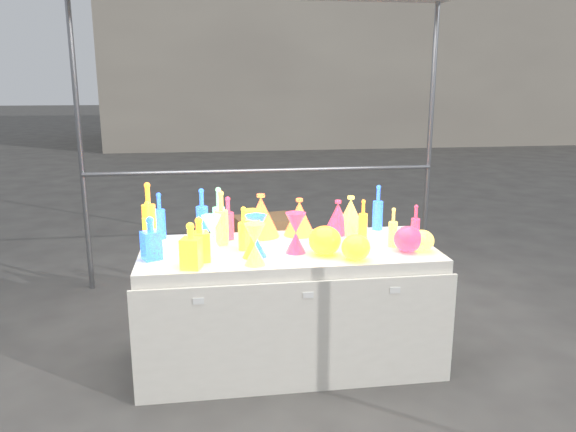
{
  "coord_description": "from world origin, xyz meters",
  "views": [
    {
      "loc": [
        -0.48,
        -3.29,
        1.75
      ],
      "look_at": [
        0.0,
        0.0,
        0.95
      ],
      "focal_mm": 35.0,
      "sensor_mm": 36.0,
      "label": 1
    }
  ],
  "objects": [
    {
      "name": "globe_1",
      "position": [
        0.79,
        -0.2,
        0.81
      ],
      "size": [
        0.16,
        0.16,
        0.12
      ],
      "primitive_type": null,
      "rotation": [
        0.0,
        0.0,
        -0.08
      ],
      "color": "#147F77",
      "rests_on": "display_table"
    },
    {
      "name": "hourglass_0",
      "position": [
        -0.23,
        -0.17,
        0.87
      ],
      "size": [
        0.14,
        0.14,
        0.23
      ],
      "primitive_type": null,
      "rotation": [
        0.0,
        0.0,
        0.29
      ],
      "color": "yellow",
      "rests_on": "display_table"
    },
    {
      "name": "bottle_2",
      "position": [
        -0.85,
        0.21,
        0.95
      ],
      "size": [
        0.11,
        0.11,
        0.39
      ],
      "primitive_type": null,
      "rotation": [
        0.0,
        0.0,
        0.34
      ],
      "color": "yellow",
      "rests_on": "display_table"
    },
    {
      "name": "hourglass_2",
      "position": [
        -0.23,
        -0.3,
        0.87
      ],
      "size": [
        0.12,
        0.12,
        0.24
      ],
      "primitive_type": null,
      "rotation": [
        0.0,
        0.0,
        -0.04
      ],
      "color": "#147F77",
      "rests_on": "display_table"
    },
    {
      "name": "bottle_8",
      "position": [
        0.67,
        0.34,
        0.91
      ],
      "size": [
        0.09,
        0.09,
        0.31
      ],
      "primitive_type": null,
      "rotation": [
        0.0,
        0.0,
        -0.39
      ],
      "color": "#1C9D55",
      "rests_on": "display_table"
    },
    {
      "name": "display_table",
      "position": [
        0.0,
        -0.01,
        0.37
      ],
      "size": [
        1.84,
        0.83,
        0.75
      ],
      "color": "white",
      "rests_on": "ground"
    },
    {
      "name": "cardboard_box_closed",
      "position": [
        0.08,
        2.11,
        0.21
      ],
      "size": [
        0.67,
        0.54,
        0.43
      ],
      "primitive_type": "cube",
      "rotation": [
        0.0,
        0.0,
        0.22
      ],
      "color": "#B07D4F",
      "rests_on": "ground"
    },
    {
      "name": "lampshade_2",
      "position": [
        0.38,
        0.28,
        0.86
      ],
      "size": [
        0.25,
        0.25,
        0.23
      ],
      "primitive_type": null,
      "rotation": [
        0.0,
        0.0,
        0.37
      ],
      "color": "#2135C5",
      "rests_on": "display_table"
    },
    {
      "name": "hourglass_4",
      "position": [
        -0.21,
        0.09,
        0.86
      ],
      "size": [
        0.13,
        0.13,
        0.22
      ],
      "primitive_type": null,
      "rotation": [
        0.0,
        0.0,
        0.14
      ],
      "color": "red",
      "rests_on": "display_table"
    },
    {
      "name": "hourglass_1",
      "position": [
        0.03,
        -0.11,
        0.87
      ],
      "size": [
        0.15,
        0.15,
        0.25
      ],
      "primitive_type": null,
      "rotation": [
        0.0,
        0.0,
        0.3
      ],
      "color": "#2135C5",
      "rests_on": "display_table"
    },
    {
      "name": "bottle_9",
      "position": [
        0.51,
        0.13,
        0.88
      ],
      "size": [
        0.07,
        0.07,
        0.26
      ],
      "primitive_type": null,
      "rotation": [
        0.0,
        0.0,
        -0.3
      ],
      "color": "yellow",
      "rests_on": "display_table"
    },
    {
      "name": "decanter_1",
      "position": [
        -0.54,
        -0.19,
        0.88
      ],
      "size": [
        0.12,
        0.12,
        0.26
      ],
      "primitive_type": null,
      "rotation": [
        0.0,
        0.0,
        0.17
      ],
      "color": "yellow",
      "rests_on": "display_table"
    },
    {
      "name": "bottle_10",
      "position": [
        0.81,
        -0.01,
        0.87
      ],
      "size": [
        0.07,
        0.07,
        0.25
      ],
      "primitive_type": null,
      "rotation": [
        0.0,
        0.0,
        0.23
      ],
      "color": "#2135C5",
      "rests_on": "display_table"
    },
    {
      "name": "cardboard_box_flat",
      "position": [
        0.95,
        2.53,
        0.03
      ],
      "size": [
        0.95,
        0.9,
        0.07
      ],
      "primitive_type": "cube",
      "rotation": [
        0.0,
        0.0,
        0.6
      ],
      "color": "#B07D4F",
      "rests_on": "ground"
    },
    {
      "name": "bottle_0",
      "position": [
        -0.85,
        0.16,
        0.89
      ],
      "size": [
        0.08,
        0.08,
        0.29
      ],
      "primitive_type": null,
      "rotation": [
        0.0,
        0.0,
        0.16
      ],
      "color": "red",
      "rests_on": "display_table"
    },
    {
      "name": "globe_0",
      "position": [
        0.35,
        -0.3,
        0.82
      ],
      "size": [
        0.2,
        0.2,
        0.13
      ],
      "primitive_type": null,
      "rotation": [
        0.0,
        0.0,
        0.25
      ],
      "color": "red",
      "rests_on": "display_table"
    },
    {
      "name": "background_building",
      "position": [
        4.0,
        14.0,
        3.0
      ],
      "size": [
        14.0,
        6.0,
        6.0
      ],
      "primitive_type": "cube",
      "color": "#AFA492",
      "rests_on": "ground"
    },
    {
      "name": "bottle_11",
      "position": [
        0.64,
        -0.08,
        0.87
      ],
      "size": [
        0.07,
        0.07,
        0.25
      ],
      "primitive_type": null,
      "rotation": [
        0.0,
        0.0,
        0.24
      ],
      "color": "#147F77",
      "rests_on": "display_table"
    },
    {
      "name": "bottle_5",
      "position": [
        -0.42,
        0.17,
        0.93
      ],
      "size": [
        0.08,
        0.08,
        0.36
      ],
      "primitive_type": null,
      "rotation": [
        0.0,
        0.0,
        -0.01
      ],
      "color": "#CF299B",
      "rests_on": "display_table"
    },
    {
      "name": "decanter_0",
      "position": [
        -0.58,
        -0.31,
        0.88
      ],
      "size": [
        0.13,
        0.13,
        0.26
      ],
      "primitive_type": null,
      "rotation": [
        0.0,
        0.0,
        -0.29
      ],
      "color": "red",
      "rests_on": "display_table"
    },
    {
      "name": "hourglass_3",
      "position": [
        -0.47,
        -0.06,
        0.87
      ],
      "size": [
        0.15,
        0.15,
        0.24
      ],
      "primitive_type": null,
      "rotation": [
        0.0,
        0.0,
        0.3
      ],
      "color": "#CF299B",
      "rests_on": "display_table"
    },
    {
      "name": "lampshade_3",
      "position": [
        0.47,
        0.28,
        0.88
      ],
      "size": [
        0.28,
        0.28,
        0.25
      ],
      "primitive_type": null,
      "rotation": [
        0.0,
        0.0,
        -0.43
      ],
      "color": "#147F77",
      "rests_on": "display_table"
    },
    {
      "name": "bottle_7",
      "position": [
        -0.52,
        0.3,
        0.91
      ],
      "size": [
        0.09,
        0.09,
        0.33
      ],
      "primitive_type": null,
      "rotation": [
        0.0,
        0.0,
        0.24
      ],
      "color": "#1C9D55",
      "rests_on": "display_table"
    },
    {
      "name": "decanter_2",
      "position": [
        -0.81,
        -0.12,
        0.88
      ],
      "size": [
        0.13,
        0.13,
        0.25
      ],
      "primitive_type": null,
      "rotation": [
        0.0,
        0.0,
        0.43
      ],
      "color": "#1C9D55",
      "rests_on": "display_table"
    },
    {
      "name": "bottle_6",
      "position": [
        -0.27,
        -0.01,
        0.88
      ],
      "size": [
        0.09,
        0.09,
        0.27
      ],
      "primitive_type": null,
      "rotation": [
        0.0,
        0.0,
        -0.41
      ],
      "color": "red",
      "rests_on": "display_table"
    },
    {
      "name": "bottle_1",
      "position": [
        -0.79,
        0.32,
        0.9
      ],
      "size": [
        0.08,
        0.08,
        0.31
      ],
      "primitive_type": null,
      "rotation": [
        0.0,
        0.0,
        -0.05
      ],
      "color": "#1C9D55",
      "rests_on": "display_table"
    },
    {
      "name": "lampshade_0",
      "position": [
        -0.14,
        0.28,
        0.89
      ],
      "size": [
        0.29,
        0.29,
        0.28
      ],
      "primitive_type": null,
      "rotation": [
        0.0,
        0.0,
        0.24
      ],
      "color": "yellow",
      "rests_on": "display_table"
    },
    {
      "name": "lampshade_1",
      "position": [
        0.12,
        0.28,
        0.87
      ],
      "size": [
        0.27,
        0.27,
        0.25
      ],
      "primitive_type": null,
      "rotation": [
        0.0,
        0.0,
        0.37
      ],
      "color": "yellow",
      "rests_on": "display_table"
    },
    {
      "name": "bottle_4",
      "position": [
        -0.4,
        0.13,
        0.92
      ],
      "size": [
        0.1,
        0.1,
        0.34
      ],
      "primitive_type": null,
      "rotation": [
        0.0,
        0.0,
        -0.3
      ],
      "color": "#147F77",
      "rests_on": "display_table"
    },
    {
      "name": "globe_3",
      "position": [
        0.7,
        -0.19,
        0.82
      ],
      "size": [
        0.2,
        0.2,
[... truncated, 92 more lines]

